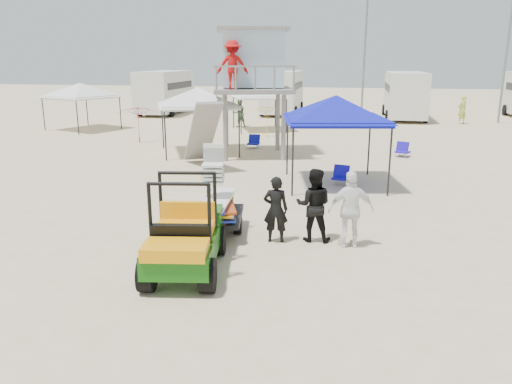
% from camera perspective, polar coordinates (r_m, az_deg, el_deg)
% --- Properties ---
extents(ground, '(140.00, 140.00, 0.00)m').
position_cam_1_polar(ground, '(8.83, -7.13, -13.02)').
color(ground, beige).
rests_on(ground, ground).
extents(utility_cart, '(1.63, 2.69, 1.92)m').
position_cam_1_polar(utility_cart, '(9.91, -8.33, -4.24)').
color(utility_cart, '#12530D').
rests_on(utility_cart, ground).
extents(surf_trailer, '(1.48, 2.34, 1.92)m').
position_cam_1_polar(surf_trailer, '(12.06, -4.65, -1.18)').
color(surf_trailer, black).
rests_on(surf_trailer, ground).
extents(man_left, '(0.61, 0.43, 1.56)m').
position_cam_1_polar(man_left, '(11.47, 2.26, -2.00)').
color(man_left, black).
rests_on(man_left, ground).
extents(man_mid, '(0.84, 0.66, 1.73)m').
position_cam_1_polar(man_mid, '(11.60, 6.61, -1.49)').
color(man_mid, black).
rests_on(man_mid, ground).
extents(man_right, '(1.10, 0.67, 1.76)m').
position_cam_1_polar(man_right, '(11.32, 10.80, -1.99)').
color(man_right, white).
rests_on(man_right, ground).
extents(lifeguard_tower, '(4.02, 4.02, 5.29)m').
position_cam_1_polar(lifeguard_tower, '(22.01, -0.55, 14.45)').
color(lifeguard_tower, gray).
rests_on(lifeguard_tower, ground).
extents(canopy_blue, '(3.67, 3.67, 3.39)m').
position_cam_1_polar(canopy_blue, '(16.75, 9.16, 10.37)').
color(canopy_blue, black).
rests_on(canopy_blue, ground).
extents(canopy_white_a, '(4.32, 4.32, 3.33)m').
position_cam_1_polar(canopy_white_a, '(22.67, -6.67, 11.44)').
color(canopy_white_a, black).
rests_on(canopy_white_a, ground).
extents(canopy_white_b, '(4.29, 4.29, 3.17)m').
position_cam_1_polar(canopy_white_b, '(32.00, -19.47, 11.41)').
color(canopy_white_b, black).
rests_on(canopy_white_b, ground).
extents(canopy_white_c, '(3.69, 3.69, 3.21)m').
position_cam_1_polar(canopy_white_c, '(29.91, 0.36, 12.12)').
color(canopy_white_c, black).
rests_on(canopy_white_c, ground).
extents(umbrella_a, '(2.64, 2.66, 1.87)m').
position_cam_1_polar(umbrella_a, '(26.06, -13.26, 7.50)').
color(umbrella_a, '#BB1434').
rests_on(umbrella_a, ground).
extents(umbrella_b, '(2.28, 2.31, 1.73)m').
position_cam_1_polar(umbrella_b, '(27.29, 1.25, 8.07)').
color(umbrella_b, yellow).
rests_on(umbrella_b, ground).
extents(cone_near, '(0.34, 0.34, 0.50)m').
position_cam_1_polar(cone_near, '(17.93, -5.80, 2.38)').
color(cone_near, orange).
rests_on(cone_near, ground).
extents(cone_far, '(0.34, 0.34, 0.50)m').
position_cam_1_polar(cone_far, '(21.13, -5.39, 4.30)').
color(cone_far, orange).
rests_on(cone_far, ground).
extents(beach_chair_a, '(0.56, 0.60, 0.64)m').
position_cam_1_polar(beach_chair_a, '(24.02, -0.25, 5.80)').
color(beach_chair_a, '#0E139D').
rests_on(beach_chair_a, ground).
extents(beach_chair_b, '(0.65, 0.71, 0.64)m').
position_cam_1_polar(beach_chair_b, '(17.22, 9.72, 1.93)').
color(beach_chair_b, '#130FAD').
rests_on(beach_chair_b, ground).
extents(beach_chair_c, '(0.71, 0.79, 0.64)m').
position_cam_1_polar(beach_chair_c, '(22.78, 16.40, 4.69)').
color(beach_chair_c, '#1E10B1').
rests_on(beach_chair_c, ground).
extents(rv_far_left, '(2.64, 6.80, 3.25)m').
position_cam_1_polar(rv_far_left, '(40.17, -10.35, 11.37)').
color(rv_far_left, silver).
rests_on(rv_far_left, ground).
extents(rv_mid_left, '(2.65, 6.50, 3.25)m').
position_cam_1_polar(rv_mid_left, '(39.34, 3.04, 11.52)').
color(rv_mid_left, silver).
rests_on(rv_mid_left, ground).
extents(rv_mid_right, '(2.64, 7.00, 3.25)m').
position_cam_1_polar(rv_mid_right, '(37.61, 16.65, 10.77)').
color(rv_mid_right, silver).
rests_on(rv_mid_right, ground).
extents(light_pole_left, '(0.14, 0.14, 8.00)m').
position_cam_1_polar(light_pole_left, '(34.39, 12.26, 14.39)').
color(light_pole_left, slate).
rests_on(light_pole_left, ground).
extents(light_pole_right, '(0.14, 0.14, 8.00)m').
position_cam_1_polar(light_pole_right, '(37.11, 26.62, 13.21)').
color(light_pole_right, slate).
rests_on(light_pole_right, ground).
extents(distant_beachgoers, '(14.96, 5.13, 1.86)m').
position_cam_1_polar(distant_beachgoers, '(32.52, 8.03, 9.06)').
color(distant_beachgoers, '#4E7345').
rests_on(distant_beachgoers, ground).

